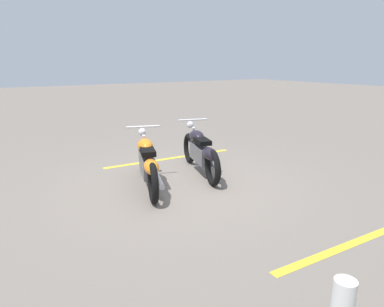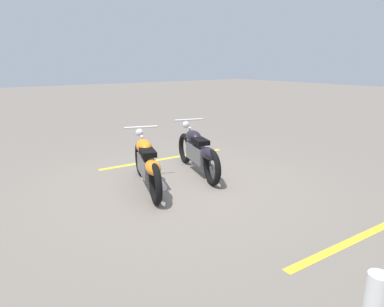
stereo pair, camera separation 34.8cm
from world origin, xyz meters
name	(u,v)px [view 2 (the right image)]	position (x,y,z in m)	size (l,w,h in m)	color
ground_plane	(181,183)	(0.00, 0.00, 0.00)	(60.00, 60.00, 0.00)	slate
motorcycle_bright_foreground	(147,164)	(-0.11, -0.64, 0.46)	(2.15, 0.87, 1.04)	black
motorcycle_dark_foreground	(198,152)	(-0.28, 0.61, 0.46)	(2.17, 0.81, 1.04)	black
parking_stripe_near	(165,159)	(-1.61, 0.65, 0.00)	(3.20, 0.12, 0.01)	yellow
parking_stripe_mid	(369,233)	(3.09, 0.91, 0.00)	(3.20, 0.12, 0.01)	yellow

